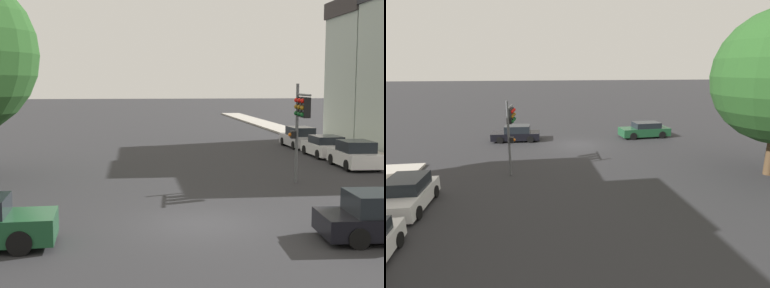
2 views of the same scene
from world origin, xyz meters
TOP-DOWN VIEW (x-y plane):
  - ground_plane at (0.00, 0.00)m, footprint 300.00×300.00m
  - sidewalk_strip at (12.83, 33.96)m, footprint 2.76×60.00m
  - traffic_signal at (5.37, 6.12)m, footprint 0.54×2.52m
  - parked_car_0 at (10.09, 10.91)m, footprint 2.02×3.93m
  - parked_car_1 at (10.10, 15.54)m, footprint 2.09×3.93m
  - parked_car_2 at (10.02, 20.61)m, footprint 1.95×4.35m

SIDE VIEW (x-z plane):
  - ground_plane at x=0.00m, z-range 0.00..0.00m
  - sidewalk_strip at x=12.83m, z-range 0.00..0.16m
  - parked_car_1 at x=10.10m, z-range -0.03..1.32m
  - parked_car_2 at x=10.02m, z-range -0.06..1.46m
  - parked_car_0 at x=10.09m, z-range -0.05..1.48m
  - traffic_signal at x=5.37m, z-range 0.96..5.64m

